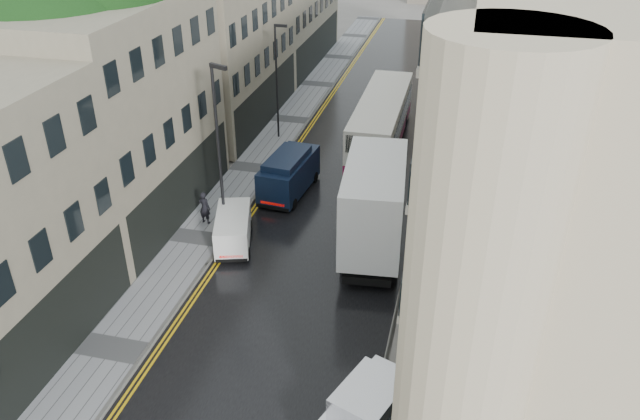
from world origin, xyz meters
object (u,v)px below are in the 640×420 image
at_px(white_lorry, 344,222).
at_px(white_van, 216,244).
at_px(tree_near, 63,91).
at_px(cream_bus, 353,140).
at_px(navy_van, 262,183).
at_px(tree_far, 184,39).
at_px(lamp_post_near, 219,153).
at_px(pedestrian, 205,208).
at_px(lamp_post_far, 277,83).

height_order(white_lorry, white_van, white_lorry).
xyz_separation_m(tree_near, white_lorry, (14.15, -1.33, -4.58)).
relative_size(cream_bus, navy_van, 2.42).
xyz_separation_m(tree_far, lamp_post_near, (7.39, -12.80, -1.80)).
distance_m(cream_bus, navy_van, 7.29).
bearing_deg(navy_van, tree_near, -152.46).
relative_size(tree_near, pedestrian, 7.83).
height_order(lamp_post_near, lamp_post_far, lamp_post_near).
distance_m(pedestrian, lamp_post_near, 3.68).
bearing_deg(tree_far, cream_bus, -15.33).
xyz_separation_m(white_van, pedestrian, (-1.77, 2.89, 0.15)).
relative_size(navy_van, lamp_post_far, 0.66).
bearing_deg(pedestrian, tree_near, 17.36).
distance_m(cream_bus, pedestrian, 10.85).
bearing_deg(tree_far, lamp_post_far, -4.24).
relative_size(white_van, lamp_post_far, 0.49).
bearing_deg(tree_near, navy_van, 22.03).
height_order(cream_bus, navy_van, cream_bus).
relative_size(cream_bus, white_van, 3.22).
height_order(tree_far, lamp_post_near, tree_far).
bearing_deg(pedestrian, lamp_post_near, 171.72).
bearing_deg(white_lorry, lamp_post_far, 112.82).
xyz_separation_m(cream_bus, white_lorry, (1.72, -11.00, 0.73)).
relative_size(cream_bus, white_lorry, 1.33).
height_order(tree_far, white_lorry, tree_far).
xyz_separation_m(cream_bus, lamp_post_far, (-5.67, 2.85, 2.23)).
height_order(white_lorry, lamp_post_far, lamp_post_far).
bearing_deg(tree_far, navy_van, -48.89).
xyz_separation_m(cream_bus, lamp_post_near, (-4.74, -9.47, 2.79)).
relative_size(cream_bus, lamp_post_far, 1.58).
distance_m(tree_near, white_van, 10.45).
bearing_deg(lamp_post_far, tree_far, 177.28).
bearing_deg(white_van, tree_far, 100.60).
height_order(tree_near, lamp_post_far, tree_near).
height_order(tree_near, white_van, tree_near).
height_order(cream_bus, white_lorry, white_lorry).
xyz_separation_m(white_lorry, lamp_post_near, (-6.46, 1.54, 2.06)).
relative_size(tree_far, lamp_post_far, 1.66).
bearing_deg(tree_near, white_lorry, -5.38).
relative_size(white_lorry, lamp_post_far, 1.19).
bearing_deg(navy_van, lamp_post_near, -100.05).
bearing_deg(white_lorry, tree_far, 128.76).
relative_size(lamp_post_near, lamp_post_far, 1.15).
xyz_separation_m(white_van, navy_van, (0.41, 5.71, 0.42)).
xyz_separation_m(navy_van, lamp_post_far, (-1.85, 9.04, 2.60)).
distance_m(white_lorry, lamp_post_near, 6.95).
bearing_deg(tree_near, cream_bus, 37.89).
relative_size(white_lorry, navy_van, 1.82).
height_order(pedestrian, lamp_post_near, lamp_post_near).
bearing_deg(navy_van, pedestrian, -122.11).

